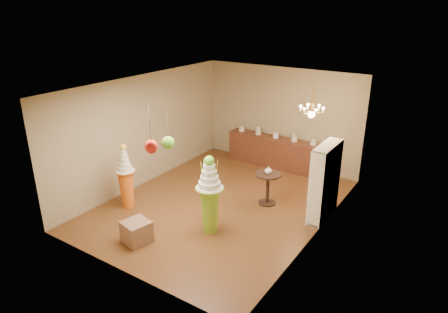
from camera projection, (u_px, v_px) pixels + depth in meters
The scene contains 17 objects.
floor at pixel (221, 204), 10.04m from camera, with size 6.50×6.50×0.00m, color brown.
ceiling at pixel (221, 85), 8.96m from camera, with size 6.50×6.50×0.00m, color silver.
wall_back at pixel (281, 117), 12.03m from camera, with size 5.00×0.04×3.00m, color #988A67.
wall_front at pixel (117, 201), 6.97m from camera, with size 5.00×0.04×3.00m, color #988A67.
wall_left at pixel (144, 130), 10.79m from camera, with size 0.04×6.50×3.00m, color #988A67.
wall_right at pixel (321, 171), 8.22m from camera, with size 0.04×6.50×3.00m, color #988A67.
pedestal_green at pixel (210, 200), 8.58m from camera, with size 0.74×0.74×1.79m.
pedestal_orange at pixel (126, 183), 9.68m from camera, with size 0.52×0.52×1.65m.
burlap_riser at pixel (137, 232), 8.38m from camera, with size 0.52×0.52×0.47m, color #866249.
sideboard at pixel (275, 152), 12.18m from camera, with size 3.04×0.54×1.16m.
shelving_unit at pixel (325, 182), 9.14m from camera, with size 0.33×1.20×1.80m.
round_table at pixel (268, 184), 9.87m from camera, with size 0.69×0.69×0.82m.
vase at pixel (268, 170), 9.73m from camera, with size 0.18×0.18×0.18m, color #EFE8CE.
pom_red_left at pixel (151, 146), 7.78m from camera, with size 0.26×0.26×1.01m.
pom_green_mid at pixel (168, 143), 7.25m from camera, with size 0.24×0.24×0.76m.
pom_red_right at pixel (151, 148), 6.55m from camera, with size 0.19×0.19×0.59m.
chandelier at pixel (311, 112), 9.48m from camera, with size 0.73×0.73×0.85m.
Camera 1 is at (4.99, -7.41, 4.74)m, focal length 32.00 mm.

